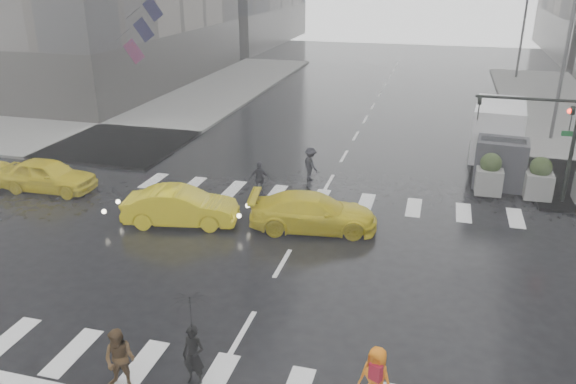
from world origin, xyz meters
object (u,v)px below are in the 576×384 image
(taxi_front, at_px, (48,175))
(box_truck, at_px, (498,138))
(pedestrian_orange, at_px, (376,379))
(pedestrian_brown, at_px, (120,359))
(taxi_mid, at_px, (181,207))
(traffic_signal_pole, at_px, (549,129))

(taxi_front, xyz_separation_m, box_truck, (19.38, 7.84, 0.98))
(pedestrian_orange, relative_size, box_truck, 0.27)
(pedestrian_brown, distance_m, taxi_mid, 9.18)
(taxi_mid, relative_size, box_truck, 0.72)
(pedestrian_brown, distance_m, pedestrian_orange, 5.94)
(traffic_signal_pole, distance_m, taxi_front, 21.48)
(traffic_signal_pole, distance_m, pedestrian_orange, 15.04)
(pedestrian_brown, height_order, box_truck, box_truck)
(pedestrian_orange, xyz_separation_m, taxi_front, (-15.72, 9.56, -0.09))
(pedestrian_brown, distance_m, taxi_front, 14.36)
(pedestrian_brown, bearing_deg, taxi_front, 128.11)
(traffic_signal_pole, height_order, box_truck, traffic_signal_pole)
(taxi_front, bearing_deg, pedestrian_brown, -138.36)
(pedestrian_orange, xyz_separation_m, taxi_mid, (-8.50, 7.91, -0.10))
(box_truck, bearing_deg, taxi_mid, -136.65)
(taxi_front, bearing_deg, traffic_signal_pole, -79.89)
(pedestrian_orange, distance_m, box_truck, 17.80)
(traffic_signal_pole, xyz_separation_m, taxi_front, (-20.89, -4.36, -2.49))
(pedestrian_orange, bearing_deg, taxi_mid, 162.66)
(box_truck, bearing_deg, traffic_signal_pole, -61.19)
(traffic_signal_pole, height_order, pedestrian_orange, traffic_signal_pole)
(pedestrian_brown, relative_size, taxi_mid, 0.36)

